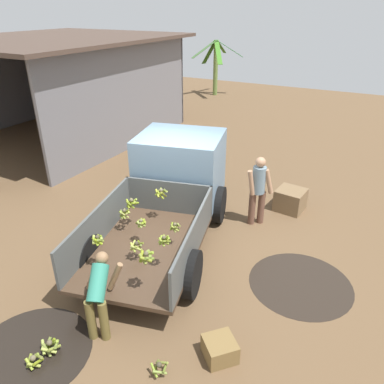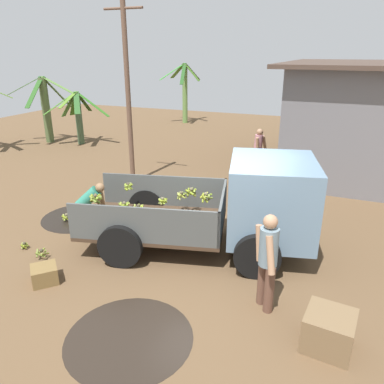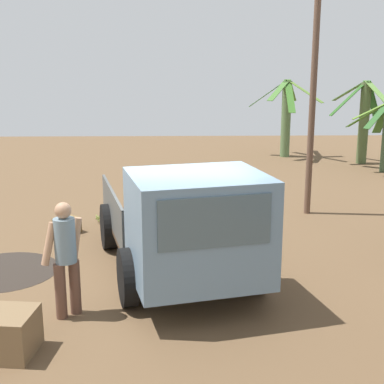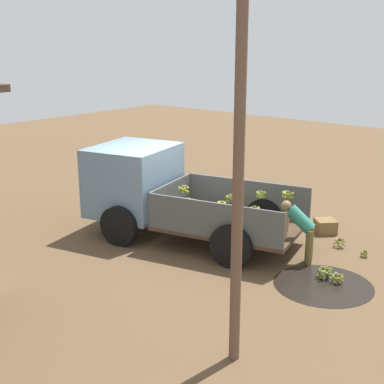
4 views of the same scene
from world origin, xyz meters
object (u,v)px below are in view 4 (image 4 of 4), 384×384
object	(u,v)px
wooden_crate_0	(325,226)
wooden_crate_1	(163,187)
person_worker_loading	(300,227)
banana_bunch_on_ground_2	(324,271)
banana_bunch_on_ground_1	(337,277)
utility_pole	(239,159)
banana_bunch_on_ground_0	(365,253)
banana_bunch_on_ground_3	(340,242)
cargo_truck	(150,188)
person_foreground_visitor	(177,174)

from	to	relation	value
wooden_crate_0	wooden_crate_1	bearing A→B (deg)	2.96
person_worker_loading	banana_bunch_on_ground_2	distance (m)	1.03
banana_bunch_on_ground_1	wooden_crate_1	bearing A→B (deg)	-17.98
utility_pole	banana_bunch_on_ground_0	world-z (taller)	utility_pole
utility_pole	person_worker_loading	distance (m)	4.30
banana_bunch_on_ground_3	utility_pole	bearing A→B (deg)	98.21
banana_bunch_on_ground_1	wooden_crate_1	distance (m)	6.62
cargo_truck	banana_bunch_on_ground_3	distance (m)	4.35
wooden_crate_1	banana_bunch_on_ground_3	bearing A→B (deg)	176.10
utility_pole	wooden_crate_0	size ratio (longest dim) A/B	12.42
person_foreground_visitor	banana_bunch_on_ground_3	size ratio (longest dim) A/B	6.02
banana_bunch_on_ground_0	banana_bunch_on_ground_3	bearing A→B (deg)	-15.24
banana_bunch_on_ground_3	wooden_crate_0	bearing A→B (deg)	-43.92
person_foreground_visitor	wooden_crate_1	distance (m)	1.33
banana_bunch_on_ground_0	wooden_crate_1	size ratio (longest dim) A/B	0.26
person_foreground_visitor	wooden_crate_0	world-z (taller)	person_foreground_visitor
utility_pole	banana_bunch_on_ground_3	world-z (taller)	utility_pole
person_foreground_visitor	banana_bunch_on_ground_3	distance (m)	4.61
person_worker_loading	wooden_crate_1	distance (m)	5.53
banana_bunch_on_ground_3	wooden_crate_0	xyz separation A→B (m)	(0.66, -0.63, 0.03)
banana_bunch_on_ground_1	wooden_crate_0	bearing A→B (deg)	-58.80
wooden_crate_1	wooden_crate_0	bearing A→B (deg)	-177.04
utility_pole	banana_bunch_on_ground_3	size ratio (longest dim) A/B	19.91
cargo_truck	person_worker_loading	bearing A→B (deg)	177.29
person_foreground_visitor	person_worker_loading	bearing A→B (deg)	-54.55
banana_bunch_on_ground_0	banana_bunch_on_ground_2	world-z (taller)	banana_bunch_on_ground_2
banana_bunch_on_ground_1	banana_bunch_on_ground_2	size ratio (longest dim) A/B	0.75
banana_bunch_on_ground_1	banana_bunch_on_ground_3	world-z (taller)	banana_bunch_on_ground_3
wooden_crate_1	person_foreground_visitor	bearing A→B (deg)	152.20
cargo_truck	wooden_crate_1	bearing A→B (deg)	-66.04
person_worker_loading	cargo_truck	bearing A→B (deg)	-11.61
banana_bunch_on_ground_3	banana_bunch_on_ground_2	bearing A→B (deg)	105.54
person_worker_loading	banana_bunch_on_ground_3	world-z (taller)	person_worker_loading
banana_bunch_on_ground_2	wooden_crate_1	size ratio (longest dim) A/B	0.48
banana_bunch_on_ground_0	banana_bunch_on_ground_1	size ratio (longest dim) A/B	0.70
cargo_truck	banana_bunch_on_ground_0	distance (m)	4.86
banana_bunch_on_ground_2	utility_pole	bearing A→B (deg)	94.38
cargo_truck	utility_pole	xyz separation A→B (m)	(-4.49, 2.92, 1.81)
banana_bunch_on_ground_0	banana_bunch_on_ground_2	size ratio (longest dim) A/B	0.53
person_worker_loading	wooden_crate_1	xyz separation A→B (m)	(5.27, -1.63, -0.47)
banana_bunch_on_ground_2	wooden_crate_0	xyz separation A→B (m)	(1.11, -2.26, 0.02)
utility_pole	wooden_crate_1	xyz separation A→B (m)	(6.26, -5.22, -2.60)
utility_pole	wooden_crate_1	size ratio (longest dim) A/B	8.31
banana_bunch_on_ground_1	person_worker_loading	bearing A→B (deg)	-21.84
banana_bunch_on_ground_3	person_worker_loading	bearing A→B (deg)	76.67
banana_bunch_on_ground_2	person_foreground_visitor	bearing A→B (deg)	-16.40
cargo_truck	banana_bunch_on_ground_3	world-z (taller)	cargo_truck
banana_bunch_on_ground_3	cargo_truck	bearing A→B (deg)	26.87
cargo_truck	utility_pole	bearing A→B (deg)	133.38
utility_pole	banana_bunch_on_ground_1	world-z (taller)	utility_pole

